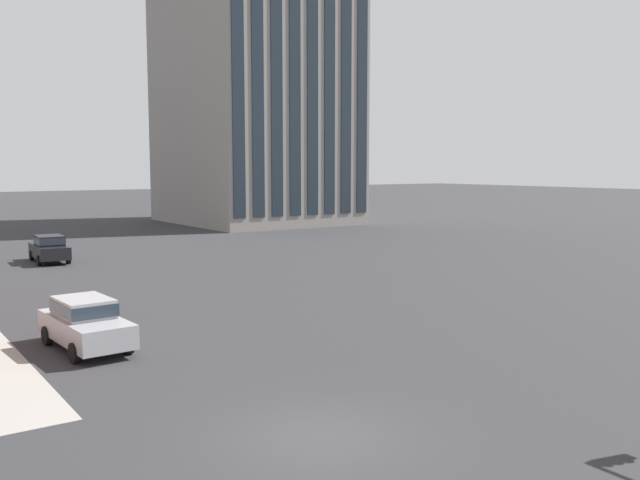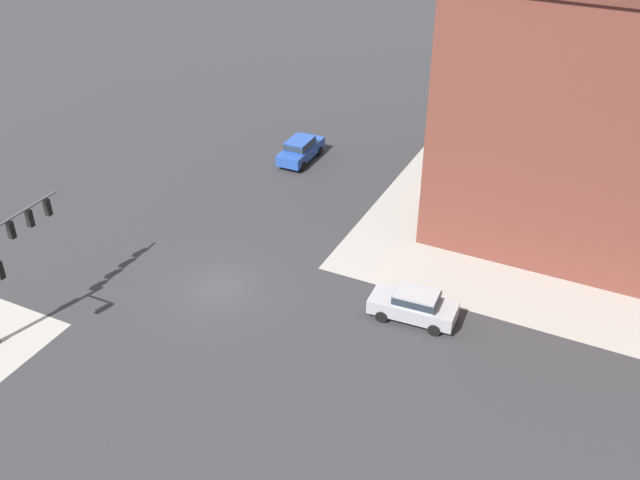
# 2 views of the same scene
# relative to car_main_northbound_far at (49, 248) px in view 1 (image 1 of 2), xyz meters

# --- Properties ---
(ground_plane) EXTENTS (320.00, 320.00, 0.00)m
(ground_plane) POSITION_rel_car_main_northbound_far_xyz_m (-1.90, -32.30, -0.92)
(ground_plane) COLOR #2D2D30
(car_main_northbound_far) EXTENTS (2.07, 4.49, 1.68)m
(car_main_northbound_far) POSITION_rel_car_main_northbound_far_xyz_m (0.00, 0.00, 0.00)
(car_main_northbound_far) COLOR black
(car_main_northbound_far) RESTS_ON ground
(car_main_southbound_far) EXTENTS (2.10, 4.50, 1.68)m
(car_main_southbound_far) POSITION_rel_car_main_northbound_far_xyz_m (-4.01, -21.96, 0.00)
(car_main_southbound_far) COLOR #99999E
(car_main_southbound_far) RESTS_ON ground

